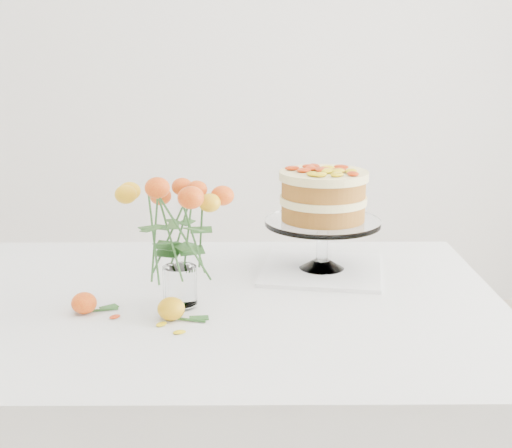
{
  "coord_description": "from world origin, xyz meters",
  "views": [
    {
      "loc": [
        0.16,
        -1.46,
        1.31
      ],
      "look_at": [
        0.17,
        0.08,
        0.91
      ],
      "focal_mm": 50.0,
      "sensor_mm": 36.0,
      "label": 1
    }
  ],
  "objects": [
    {
      "name": "napkin",
      "position": [
        0.33,
        0.2,
        0.76
      ],
      "size": [
        0.33,
        0.33,
        0.01
      ],
      "primitive_type": "cube",
      "rotation": [
        0.0,
        0.0,
        -0.16
      ],
      "color": "white",
      "rests_on": "table"
    },
    {
      "name": "cake_stand",
      "position": [
        0.33,
        0.2,
        0.93
      ],
      "size": [
        0.28,
        0.28,
        0.25
      ],
      "rotation": [
        0.0,
        0.0,
        -0.3
      ],
      "color": "white",
      "rests_on": "napkin"
    },
    {
      "name": "rose_vase",
      "position": [
        0.01,
        -0.04,
        0.97
      ],
      "size": [
        0.26,
        0.26,
        0.36
      ],
      "rotation": [
        0.0,
        0.0,
        0.11
      ],
      "color": "white",
      "rests_on": "table"
    },
    {
      "name": "loose_rose_far",
      "position": [
        -0.19,
        -0.07,
        0.78
      ],
      "size": [
        0.09,
        0.05,
        0.04
      ],
      "rotation": [
        0.0,
        0.0,
        0.24
      ],
      "color": "red",
      "rests_on": "table"
    },
    {
      "name": "loose_rose_near",
      "position": [
        -0.0,
        -0.11,
        0.78
      ],
      "size": [
        0.1,
        0.06,
        0.05
      ],
      "rotation": [
        0.0,
        0.0,
        -0.27
      ],
      "color": "orange",
      "rests_on": "table"
    },
    {
      "name": "stray_petal_c",
      "position": [
        0.02,
        -0.18,
        0.76
      ],
      "size": [
        0.03,
        0.02,
        0.0
      ],
      "primitive_type": "ellipsoid",
      "color": "yellow",
      "rests_on": "table"
    },
    {
      "name": "table",
      "position": [
        0.0,
        0.0,
        0.67
      ],
      "size": [
        1.43,
        0.93,
        0.76
      ],
      "color": "tan",
      "rests_on": "ground"
    },
    {
      "name": "stray_petal_b",
      "position": [
        -0.02,
        -0.14,
        0.76
      ],
      "size": [
        0.03,
        0.02,
        0.0
      ],
      "primitive_type": "ellipsoid",
      "color": "yellow",
      "rests_on": "table"
    },
    {
      "name": "stray_petal_a",
      "position": [
        -0.12,
        -0.1,
        0.76
      ],
      "size": [
        0.03,
        0.02,
        0.0
      ],
      "primitive_type": "ellipsoid",
      "color": "yellow",
      "rests_on": "table"
    }
  ]
}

